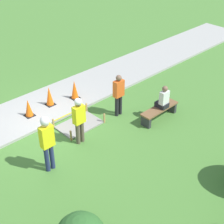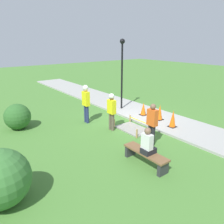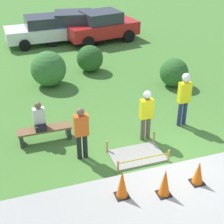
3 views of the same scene
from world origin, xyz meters
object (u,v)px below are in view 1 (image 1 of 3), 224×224
Objects in this scene: traffic_cone_sidewalk_edge at (29,108)px; worker_assistant at (79,117)px; park_bench at (159,111)px; worker_supervisor at (47,139)px; traffic_cone_far_patch at (49,96)px; person_seated_on_bench at (163,99)px; bystander_in_orange_shirt at (119,93)px; traffic_cone_near_patch at (75,90)px.

worker_assistant is (-0.43, 2.46, 0.57)m from traffic_cone_sidewalk_edge.
worker_supervisor is (4.54, -0.50, 0.83)m from park_bench.
traffic_cone_sidewalk_edge is at bearing 6.66° from traffic_cone_far_patch.
worker_supervisor is (2.11, 2.99, 0.67)m from traffic_cone_far_patch.
bystander_in_orange_shirt reaches higher than person_seated_on_bench.
traffic_cone_far_patch is at bearing -15.17° from traffic_cone_near_patch.
person_seated_on_bench is at bearing 115.06° from traffic_cone_near_patch.
traffic_cone_sidewalk_edge is 3.15m from worker_supervisor.
bystander_in_orange_shirt is (-2.13, -0.33, -0.07)m from worker_assistant.
bystander_in_orange_shirt is at bearing -51.92° from person_seated_on_bench.
traffic_cone_near_patch is 2.05m from traffic_cone_sidewalk_edge.
worker_assistant reaches higher than person_seated_on_bench.
person_seated_on_bench reaches higher than traffic_cone_sidewalk_edge.
traffic_cone_far_patch is 1.15× the size of traffic_cone_sidewalk_edge.
traffic_cone_near_patch is at bearing -75.36° from bystander_in_orange_shirt.
worker_assistant is at bearing 99.82° from traffic_cone_sidewalk_edge.
bystander_in_orange_shirt is (1.01, -1.29, 0.12)m from person_seated_on_bench.
traffic_cone_near_patch is 0.88× the size of person_seated_on_bench.
park_bench is (-2.43, 3.49, -0.16)m from traffic_cone_far_patch.
person_seated_on_bench is (-1.53, 3.26, 0.32)m from traffic_cone_near_patch.
worker_supervisor reaches higher than traffic_cone_sidewalk_edge.
worker_assistant is at bearing 77.01° from traffic_cone_far_patch.
person_seated_on_bench is at bearing 162.97° from worker_assistant.
traffic_cone_far_patch is 0.47× the size of bystander_in_orange_shirt.
traffic_cone_far_patch is 0.46× the size of worker_assistant.
traffic_cone_near_patch is 0.41× the size of worker_supervisor.
park_bench is at bearing 113.76° from traffic_cone_near_patch.
worker_assistant reaches higher than traffic_cone_near_patch.
traffic_cone_sidewalk_edge is at bearing -43.81° from person_seated_on_bench.
person_seated_on_bench is 0.52× the size of worker_assistant.
traffic_cone_near_patch is at bearing 175.58° from traffic_cone_sidewalk_edge.
worker_supervisor is at bearing -6.28° from park_bench.
park_bench is 0.50m from person_seated_on_bench.
park_bench is 3.23m from worker_assistant.
worker_supervisor is at bearing 69.24° from traffic_cone_sidewalk_edge.
traffic_cone_sidewalk_edge is (2.04, -0.16, -0.05)m from traffic_cone_near_patch.
traffic_cone_near_patch reaches higher than traffic_cone_sidewalk_edge.
worker_supervisor is at bearing 11.47° from bystander_in_orange_shirt.
worker_supervisor reaches higher than bystander_in_orange_shirt.
traffic_cone_sidewalk_edge is at bearing -39.83° from bystander_in_orange_shirt.
traffic_cone_sidewalk_edge is at bearing -80.18° from worker_assistant.
worker_assistant reaches higher than park_bench.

